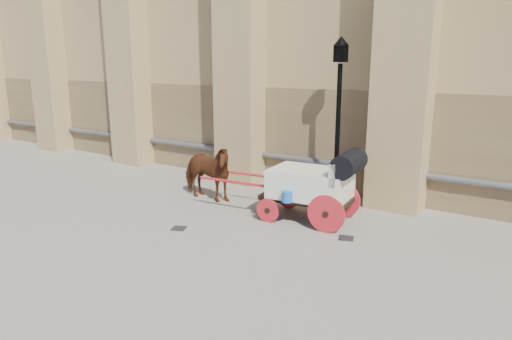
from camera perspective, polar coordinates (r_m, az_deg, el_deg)
The scene contains 6 objects.
ground at distance 11.49m, azimuth -8.38°, elevation -5.88°, with size 90.00×90.00×0.00m, color gray.
horse at distance 12.68m, azimuth -6.29°, elevation -0.25°, with size 0.86×1.88×1.59m, color #603215.
carriage at distance 10.93m, azimuth 7.45°, elevation -1.57°, with size 4.16×1.57×1.78m.
street_lamp at distance 12.30m, azimuth 10.23°, elevation 6.60°, with size 0.41×0.41×4.40m.
drain_grate_near at distance 10.78m, azimuth -9.63°, elevation -7.20°, with size 0.32×0.32×0.01m, color black.
drain_grate_far at distance 10.26m, azimuth 11.21°, elevation -8.35°, with size 0.32×0.32×0.01m, color black.
Camera 1 is at (7.34, -8.01, 3.75)m, focal length 32.00 mm.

